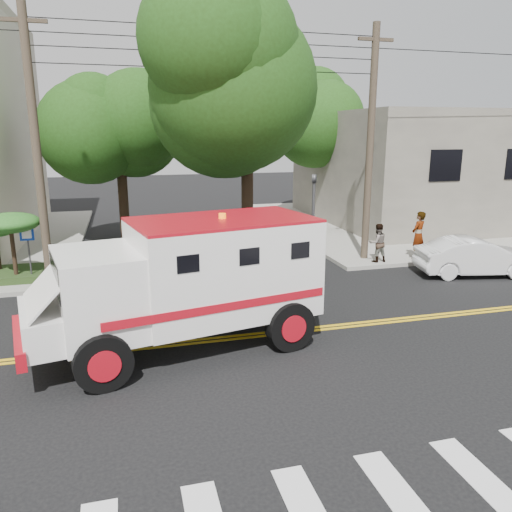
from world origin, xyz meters
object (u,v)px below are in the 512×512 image
object	(u,v)px
pedestrian_b	(378,243)
pedestrian_a	(418,235)
parked_sedan	(476,257)
armored_truck	(189,277)

from	to	relation	value
pedestrian_b	pedestrian_a	bearing A→B (deg)	179.04
pedestrian_a	pedestrian_b	world-z (taller)	pedestrian_a
parked_sedan	pedestrian_a	size ratio (longest dim) A/B	2.19
armored_truck	parked_sedan	distance (m)	11.53
armored_truck	parked_sedan	size ratio (longest dim) A/B	1.72
armored_truck	pedestrian_a	bearing A→B (deg)	18.69
pedestrian_b	parked_sedan	bearing A→B (deg)	141.16
parked_sedan	pedestrian_b	bearing A→B (deg)	63.63
parked_sedan	pedestrian_a	world-z (taller)	pedestrian_a
armored_truck	parked_sedan	xyz separation A→B (m)	(10.90, 3.58, -1.08)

